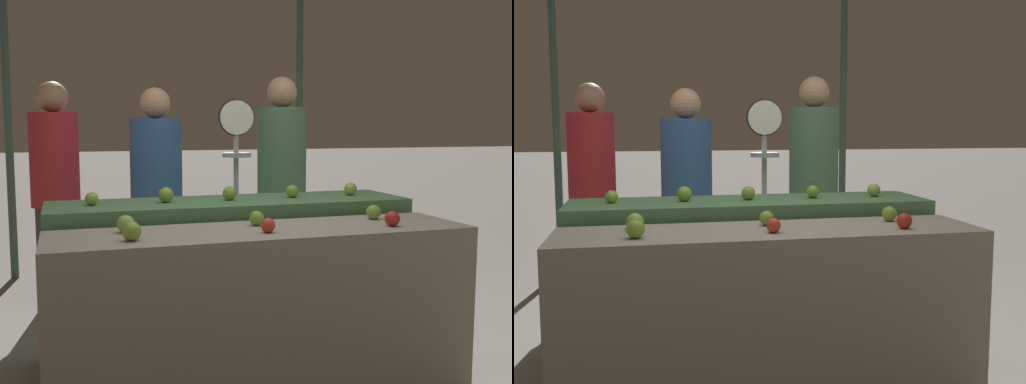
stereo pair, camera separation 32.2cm
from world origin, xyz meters
TOP-DOWN VIEW (x-y plane):
  - display_counter_front at (0.00, 0.00)m, footprint 2.09×0.55m
  - display_counter_back at (0.00, 0.60)m, footprint 2.09×0.55m
  - apple_front_0 at (-0.65, -0.11)m, footprint 0.09×0.09m
  - apple_front_1 at (-0.01, -0.10)m, footprint 0.07×0.07m
  - apple_front_2 at (0.65, -0.12)m, footprint 0.08×0.08m
  - apple_front_3 at (-0.65, 0.11)m, footprint 0.08×0.08m
  - apple_front_4 at (0.00, 0.11)m, footprint 0.08×0.08m
  - apple_front_5 at (0.67, 0.11)m, footprint 0.08×0.08m
  - apple_back_0 at (-0.79, 0.61)m, footprint 0.07×0.07m
  - apple_back_1 at (-0.38, 0.60)m, footprint 0.09×0.09m
  - apple_back_2 at (-0.01, 0.60)m, footprint 0.08×0.08m
  - apple_back_3 at (0.38, 0.60)m, footprint 0.08×0.08m
  - apple_back_4 at (0.78, 0.61)m, footprint 0.08×0.08m
  - produce_scale at (0.22, 1.27)m, footprint 0.26×0.20m
  - person_vendor_at_scale at (0.66, 1.54)m, footprint 0.43×0.43m
  - person_customer_left at (-0.31, 1.49)m, footprint 0.47×0.47m
  - person_customer_right at (-0.99, 1.89)m, footprint 0.45×0.45m

SIDE VIEW (x-z plane):
  - display_counter_front at x=0.00m, z-range 0.00..0.89m
  - display_counter_back at x=0.00m, z-range 0.00..0.96m
  - apple_front_1 at x=-0.01m, z-range 0.89..0.96m
  - apple_front_4 at x=0.00m, z-range 0.89..0.96m
  - apple_front_2 at x=0.65m, z-range 0.89..0.96m
  - apple_front_5 at x=0.67m, z-range 0.89..0.96m
  - apple_front_3 at x=-0.65m, z-range 0.89..0.97m
  - apple_front_0 at x=-0.65m, z-range 0.89..0.97m
  - person_customer_left at x=-0.31m, z-range 0.12..1.78m
  - person_customer_right at x=-0.99m, z-range 0.13..1.85m
  - apple_back_0 at x=-0.79m, z-range 0.96..1.03m
  - apple_back_3 at x=0.38m, z-range 0.96..1.04m
  - apple_back_4 at x=0.78m, z-range 0.96..1.04m
  - apple_back_2 at x=-0.01m, z-range 0.96..1.04m
  - apple_back_1 at x=-0.38m, z-range 0.96..1.04m
  - person_vendor_at_scale at x=0.66m, z-range 0.14..1.89m
  - produce_scale at x=0.22m, z-range 0.35..1.92m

